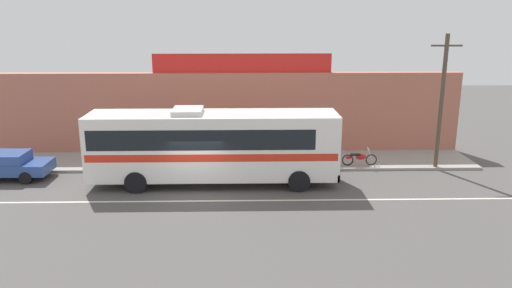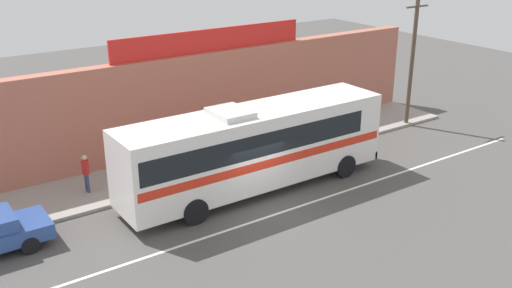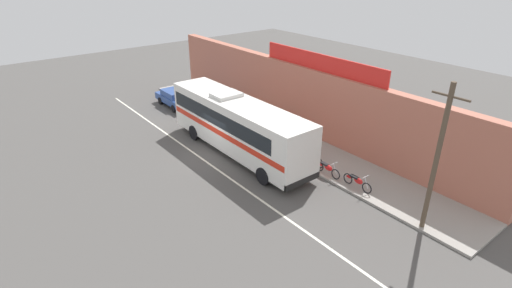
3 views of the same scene
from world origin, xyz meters
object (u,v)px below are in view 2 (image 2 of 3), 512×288
Objects in this scene: intercity_bus at (253,145)px; utility_pole at (412,59)px; motorcycle_orange at (297,140)px; pedestrian_by_curb at (191,141)px; motorcycle_blue at (349,128)px; motorcycle_purple at (323,136)px; pedestrian_far_left at (86,171)px.

intercity_bus is 12.21m from utility_pole.
utility_pole is at bearing -2.51° from motorcycle_orange.
utility_pole is at bearing -9.03° from pedestrian_by_curb.
pedestrian_by_curb is (-5.07, 1.68, 0.56)m from motorcycle_orange.
utility_pole reaches higher than intercity_bus.
motorcycle_orange is (4.34, 2.46, -1.50)m from intercity_bus.
intercity_bus is 6.28× the size of motorcycle_blue.
pedestrian_far_left is at bearing 173.58° from motorcycle_purple.
utility_pole is 8.23m from motorcycle_orange.
pedestrian_far_left reaches higher than motorcycle_purple.
intercity_bus is 7.10× the size of pedestrian_by_curb.
motorcycle_orange is at bearing 179.11° from motorcycle_blue.
motorcycle_blue is at bearing 176.13° from utility_pole.
motorcycle_purple is (-6.11, 0.09, -3.22)m from utility_pole.
intercity_bus is 6.39× the size of motorcycle_purple.
motorcycle_blue and motorcycle_orange have the same top height.
motorcycle_orange is at bearing -6.02° from pedestrian_far_left.
utility_pole is 6.91m from motorcycle_purple.
motorcycle_purple is (-2.01, -0.18, 0.00)m from motorcycle_blue.
pedestrian_by_curb is at bearing 170.97° from utility_pole.
motorcycle_purple is 1.13× the size of pedestrian_far_left.
intercity_bus is 4.31m from pedestrian_by_curb.
intercity_bus reaches higher than motorcycle_orange.
intercity_bus is at bearing -30.68° from pedestrian_far_left.
pedestrian_by_curb is (-6.53, 1.91, 0.56)m from motorcycle_purple.
intercity_bus is 8.30m from motorcycle_blue.
intercity_bus reaches higher than pedestrian_far_left.
utility_pole is 13.07m from pedestrian_by_curb.
intercity_bus is at bearing -79.92° from pedestrian_by_curb.
motorcycle_orange is at bearing 170.75° from motorcycle_purple.
utility_pole is 3.86× the size of motorcycle_orange.
motorcycle_orange is (-3.46, 0.05, 0.00)m from motorcycle_blue.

